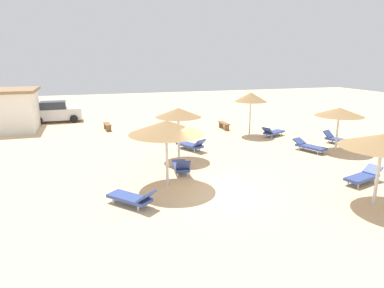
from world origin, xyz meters
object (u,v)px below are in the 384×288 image
lounger_4 (273,132)px  parked_car (56,112)px  parasol_4 (251,97)px  beach_cabana (5,110)px  parasol_2 (383,141)px  lounger_5 (338,139)px  parasol_0 (339,112)px  bench_0 (224,124)px  lounger_6 (181,166)px  bench_1 (107,125)px  lounger_0 (309,146)px  lounger_2 (364,176)px  lounger_3 (191,145)px  parasol_3 (178,113)px  lounger_1 (132,198)px  parasol_1 (166,127)px

lounger_4 → parked_car: size_ratio=0.49×
parasol_4 → beach_cabana: size_ratio=0.65×
parasol_2 → lounger_5: (5.01, 7.79, -2.07)m
parasol_0 → bench_0: 8.69m
lounger_6 → beach_cabana: 16.15m
parasol_2 → lounger_6: 8.22m
bench_1 → parasol_0: bearing=-39.0°
bench_1 → lounger_0: bearing=-41.9°
lounger_2 → lounger_6: bearing=152.7°
beach_cabana → lounger_3: bearing=-39.4°
lounger_2 → lounger_4: 8.96m
parasol_3 → lounger_5: size_ratio=1.37×
lounger_2 → parasol_2: bearing=-125.4°
parasol_4 → lounger_3: 5.98m
lounger_0 → parked_car: (-14.46, 14.17, 0.51)m
parasol_2 → lounger_5: size_ratio=1.46×
lounger_4 → beach_cabana: size_ratio=0.44×
lounger_6 → bench_0: size_ratio=1.28×
parasol_2 → lounger_6: size_ratio=1.50×
bench_0 → lounger_1: bearing=-125.9°
parasol_2 → lounger_2: bearing=54.6°
parasol_4 → lounger_4: size_ratio=1.50×
lounger_4 → bench_0: size_ratio=1.31×
parasol_1 → parasol_3: 3.84m
lounger_1 → lounger_2: size_ratio=0.92×
bench_1 → parasol_2: bearing=-63.1°
parasol_0 → parasol_3: (-9.06, 1.06, 0.19)m
parasol_0 → parasol_4: 5.84m
lounger_3 → lounger_5: 9.19m
lounger_1 → parasol_0: bearing=18.3°
bench_0 → beach_cabana: 16.05m
lounger_3 → parked_car: size_ratio=0.49×
lounger_1 → lounger_4: 13.46m
parasol_1 → lounger_0: parasol_1 is taller
parasol_0 → parked_car: (-16.01, 14.52, -1.42)m
lounger_1 → lounger_4: (10.61, 8.29, 0.00)m
lounger_5 → beach_cabana: bearing=152.5°
parasol_1 → lounger_3: size_ratio=1.57×
lounger_2 → bench_0: lounger_2 is taller
parasol_1 → parasol_3: bearing=67.6°
lounger_1 → lounger_0: bearing=22.4°
lounger_5 → lounger_2: bearing=-121.8°
lounger_3 → lounger_6: (-1.62, -3.61, 0.00)m
parasol_4 → lounger_5: bearing=-42.5°
parasol_3 → bench_0: bearing=51.0°
beach_cabana → lounger_5: bearing=-27.5°
lounger_0 → bench_1: lounger_0 is taller
parasol_0 → lounger_3: 8.53m
lounger_2 → bench_1: 17.46m
lounger_2 → lounger_4: bearing=84.2°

